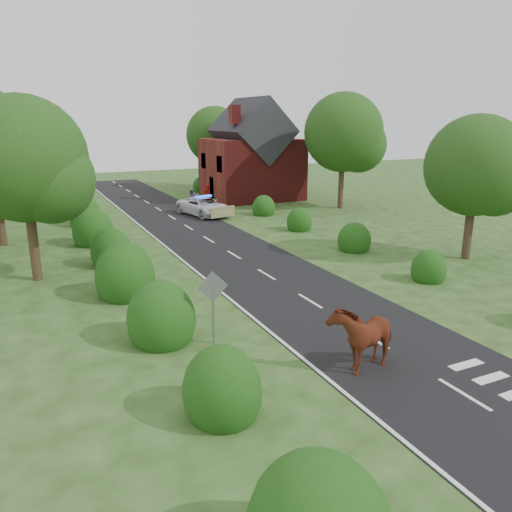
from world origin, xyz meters
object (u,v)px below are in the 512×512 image
police_van (204,206)px  pedestrian_purple (191,199)px  road_sign (213,297)px  cow (362,339)px  pedestrian_red (207,195)px

police_van → pedestrian_purple: (0.12, 3.37, 0.08)m
road_sign → cow: 4.93m
road_sign → pedestrian_purple: size_ratio=1.60×
cow → pedestrian_red: pedestrian_red is taller
pedestrian_red → road_sign: bearing=36.4°
pedestrian_red → pedestrian_purple: size_ratio=1.11×
police_van → pedestrian_red: 5.02m
road_sign → pedestrian_red: size_ratio=1.45×
police_van → pedestrian_purple: bearing=74.6°
road_sign → pedestrian_purple: 26.32m
pedestrian_red → cow: bearing=44.8°
road_sign → police_van: size_ratio=0.46×
cow → police_van: (4.02, 25.19, -0.15)m
cow → pedestrian_purple: 28.86m
cow → pedestrian_purple: cow is taller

